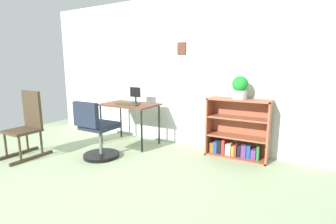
{
  "coord_description": "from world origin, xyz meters",
  "views": [
    {
      "loc": [
        2.15,
        -1.63,
        1.34
      ],
      "look_at": [
        0.55,
        1.19,
        0.73
      ],
      "focal_mm": 26.66,
      "sensor_mm": 36.0,
      "label": 1
    }
  ],
  "objects_px": {
    "rocking_chair": "(27,124)",
    "office_chair": "(97,134)",
    "potted_plant_on_shelf": "(240,87)",
    "monitor": "(135,96)",
    "keyboard": "(127,104)",
    "desk": "(130,107)",
    "bookshelf_low": "(237,132)"
  },
  "relations": [
    {
      "from": "desk",
      "to": "monitor",
      "type": "relative_size",
      "value": 3.41
    },
    {
      "from": "bookshelf_low",
      "to": "potted_plant_on_shelf",
      "type": "xyz_separation_m",
      "value": [
        0.02,
        -0.06,
        0.66
      ]
    },
    {
      "from": "office_chair",
      "to": "monitor",
      "type": "bearing_deg",
      "value": 88.25
    },
    {
      "from": "keyboard",
      "to": "desk",
      "type": "bearing_deg",
      "value": 107.85
    },
    {
      "from": "monitor",
      "to": "office_chair",
      "type": "xyz_separation_m",
      "value": [
        -0.03,
        -0.89,
        -0.46
      ]
    },
    {
      "from": "rocking_chair",
      "to": "office_chair",
      "type": "bearing_deg",
      "value": 23.14
    },
    {
      "from": "office_chair",
      "to": "potted_plant_on_shelf",
      "type": "height_order",
      "value": "potted_plant_on_shelf"
    },
    {
      "from": "bookshelf_low",
      "to": "monitor",
      "type": "bearing_deg",
      "value": -173.78
    },
    {
      "from": "monitor",
      "to": "potted_plant_on_shelf",
      "type": "xyz_separation_m",
      "value": [
        1.73,
        0.13,
        0.21
      ]
    },
    {
      "from": "desk",
      "to": "rocking_chair",
      "type": "relative_size",
      "value": 0.96
    },
    {
      "from": "monitor",
      "to": "bookshelf_low",
      "type": "bearing_deg",
      "value": 6.22
    },
    {
      "from": "office_chair",
      "to": "bookshelf_low",
      "type": "height_order",
      "value": "bookshelf_low"
    },
    {
      "from": "desk",
      "to": "office_chair",
      "type": "bearing_deg",
      "value": -88.74
    },
    {
      "from": "desk",
      "to": "office_chair",
      "type": "height_order",
      "value": "office_chair"
    },
    {
      "from": "monitor",
      "to": "office_chair",
      "type": "relative_size",
      "value": 0.32
    },
    {
      "from": "bookshelf_low",
      "to": "potted_plant_on_shelf",
      "type": "bearing_deg",
      "value": -73.0
    },
    {
      "from": "desk",
      "to": "monitor",
      "type": "height_order",
      "value": "monitor"
    },
    {
      "from": "monitor",
      "to": "rocking_chair",
      "type": "relative_size",
      "value": 0.28
    },
    {
      "from": "keyboard",
      "to": "potted_plant_on_shelf",
      "type": "bearing_deg",
      "value": 11.46
    },
    {
      "from": "monitor",
      "to": "keyboard",
      "type": "xyz_separation_m",
      "value": [
        -0.01,
        -0.22,
        -0.12
      ]
    },
    {
      "from": "desk",
      "to": "bookshelf_low",
      "type": "distance_m",
      "value": 1.8
    },
    {
      "from": "rocking_chair",
      "to": "bookshelf_low",
      "type": "distance_m",
      "value": 3.11
    },
    {
      "from": "monitor",
      "to": "potted_plant_on_shelf",
      "type": "bearing_deg",
      "value": 4.31
    },
    {
      "from": "office_chair",
      "to": "bookshelf_low",
      "type": "bearing_deg",
      "value": 31.83
    },
    {
      "from": "desk",
      "to": "potted_plant_on_shelf",
      "type": "xyz_separation_m",
      "value": [
        1.77,
        0.24,
        0.39
      ]
    },
    {
      "from": "monitor",
      "to": "office_chair",
      "type": "bearing_deg",
      "value": -91.75
    },
    {
      "from": "potted_plant_on_shelf",
      "to": "rocking_chair",
      "type": "bearing_deg",
      "value": -152.22
    },
    {
      "from": "office_chair",
      "to": "rocking_chair",
      "type": "distance_m",
      "value": 1.08
    },
    {
      "from": "desk",
      "to": "office_chair",
      "type": "relative_size",
      "value": 1.09
    },
    {
      "from": "keyboard",
      "to": "office_chair",
      "type": "bearing_deg",
      "value": -91.66
    },
    {
      "from": "keyboard",
      "to": "potted_plant_on_shelf",
      "type": "xyz_separation_m",
      "value": [
        1.73,
        0.35,
        0.33
      ]
    },
    {
      "from": "desk",
      "to": "office_chair",
      "type": "xyz_separation_m",
      "value": [
        0.02,
        -0.78,
        -0.27
      ]
    }
  ]
}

